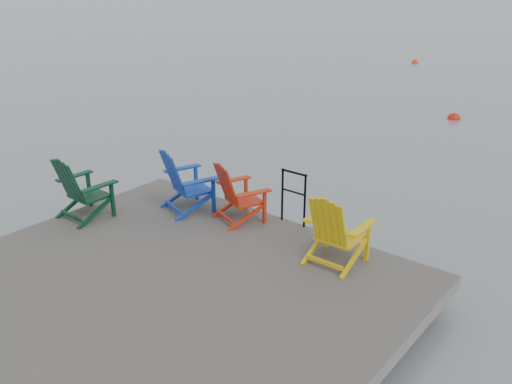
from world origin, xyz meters
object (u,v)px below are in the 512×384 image
Objects in this scene: chair_green at (81,187)px; chair_blue at (185,180)px; chair_red at (237,192)px; chair_yellow at (335,229)px; handrail at (294,192)px; buoy_b at (415,63)px; buoy_a at (454,119)px.

chair_blue reaches higher than chair_green.
chair_yellow is at bearing 15.06° from chair_red.
buoy_b is at bearing 108.29° from handrail.
chair_yellow is at bearing -69.39° from buoy_b.
chair_blue reaches higher than handrail.
chair_green is at bearing -110.79° from chair_blue.
chair_red is (-0.78, -0.47, -0.03)m from handrail.
chair_blue is 2.94m from chair_yellow.
handrail is at bearing -71.71° from buoy_b.
buoy_a is (0.68, 11.09, -1.05)m from chair_blue.
handrail is 1.39m from chair_yellow.
buoy_a is (1.79, 12.38, -1.04)m from chair_green.
chair_green is at bearing -80.11° from buoy_b.
chair_red is 2.81× the size of buoy_b.
chair_blue reaches higher than buoy_a.
chair_yellow is at bearing 19.45° from chair_green.
chair_red is 10.90m from buoy_a.
handrail reaches higher than buoy_a.
buoy_b is (-5.04, 21.23, -1.05)m from chair_blue.
buoy_b is (-7.98, 21.22, -1.03)m from chair_yellow.
chair_blue is at bearing 179.73° from chair_yellow.
chair_blue is 3.06× the size of buoy_b.
chair_red is at bearing 38.16° from chair_green.
buoy_a is at bearing -60.56° from buoy_b.
chair_blue is 11.16m from buoy_a.
buoy_a is at bearing 95.84° from handrail.
chair_blue is at bearing -143.93° from chair_red.
chair_blue is 1.03× the size of chair_yellow.
chair_blue is 0.99m from chair_red.
buoy_a is 11.64m from buoy_b.
buoy_b is (-5.72, 10.13, 0.00)m from buoy_a.
buoy_b is (-6.78, 20.51, -1.04)m from handrail.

